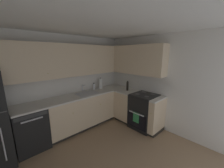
# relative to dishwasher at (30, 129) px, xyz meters

# --- Properties ---
(ground_plane) EXTENTS (3.84, 3.40, 0.02)m
(ground_plane) POSITION_rel_dishwasher_xyz_m (0.78, -1.40, -0.45)
(ground_plane) COLOR #937556
(wall_back) EXTENTS (3.94, 0.05, 2.41)m
(wall_back) POSITION_rel_dishwasher_xyz_m (0.78, 0.33, 0.76)
(wall_back) COLOR silver
(wall_back) RESTS_ON ground_plane
(wall_right) EXTENTS (0.05, 3.50, 2.41)m
(wall_right) POSITION_rel_dishwasher_xyz_m (2.72, -1.40, 0.76)
(wall_right) COLOR silver
(wall_right) RESTS_ON ground_plane
(ceiling) EXTENTS (3.94, 3.50, 0.05)m
(ceiling) POSITION_rel_dishwasher_xyz_m (0.78, -1.40, 2.00)
(ceiling) COLOR white
(dishwasher) EXTENTS (0.60, 0.63, 0.88)m
(dishwasher) POSITION_rel_dishwasher_xyz_m (0.00, 0.00, 0.00)
(dishwasher) COLOR black
(dishwasher) RESTS_ON ground_plane
(lower_cabinets_back) EXTENTS (1.79, 0.62, 0.88)m
(lower_cabinets_back) POSITION_rel_dishwasher_xyz_m (1.20, 0.00, 0.00)
(lower_cabinets_back) COLOR beige
(lower_cabinets_back) RESTS_ON ground_plane
(countertop_back) EXTENTS (3.00, 0.60, 0.03)m
(countertop_back) POSITION_rel_dishwasher_xyz_m (1.20, 0.00, 0.46)
(countertop_back) COLOR beige
(countertop_back) RESTS_ON lower_cabinets_back
(lower_cabinets_right) EXTENTS (0.62, 1.31, 0.88)m
(lower_cabinets_right) POSITION_rel_dishwasher_xyz_m (2.40, -0.78, 0.00)
(lower_cabinets_right) COLOR beige
(lower_cabinets_right) RESTS_ON ground_plane
(countertop_right) EXTENTS (0.60, 1.31, 0.03)m
(countertop_right) POSITION_rel_dishwasher_xyz_m (2.40, -0.78, 0.46)
(countertop_right) COLOR beige
(countertop_right) RESTS_ON lower_cabinets_right
(oven_range) EXTENTS (0.68, 0.62, 1.07)m
(oven_range) POSITION_rel_dishwasher_xyz_m (2.42, -1.14, 0.02)
(oven_range) COLOR black
(oven_range) RESTS_ON ground_plane
(upper_cabinets_back) EXTENTS (2.68, 0.34, 0.77)m
(upper_cabinets_back) POSITION_rel_dishwasher_xyz_m (1.04, 0.14, 1.35)
(upper_cabinets_back) COLOR beige
(upper_cabinets_right) EXTENTS (0.32, 1.85, 0.77)m
(upper_cabinets_right) POSITION_rel_dishwasher_xyz_m (2.54, -0.62, 1.35)
(upper_cabinets_right) COLOR beige
(sink) EXTENTS (0.58, 0.40, 0.10)m
(sink) POSITION_rel_dishwasher_xyz_m (1.38, -0.03, 0.43)
(sink) COLOR #B7B7BC
(sink) RESTS_ON countertop_back
(faucet) EXTENTS (0.07, 0.16, 0.20)m
(faucet) POSITION_rel_dishwasher_xyz_m (1.39, 0.18, 0.60)
(faucet) COLOR silver
(faucet) RESTS_ON countertop_back
(soap_bottle) EXTENTS (0.06, 0.06, 0.20)m
(soap_bottle) POSITION_rel_dishwasher_xyz_m (1.75, 0.18, 0.56)
(soap_bottle) COLOR silver
(soap_bottle) RESTS_ON countertop_back
(paper_towel_roll) EXTENTS (0.11, 0.11, 0.35)m
(paper_towel_roll) POSITION_rel_dishwasher_xyz_m (1.98, 0.16, 0.62)
(paper_towel_roll) COLOR white
(paper_towel_roll) RESTS_ON countertop_back
(oil_bottle) EXTENTS (0.06, 0.06, 0.28)m
(oil_bottle) POSITION_rel_dishwasher_xyz_m (2.40, -0.56, 0.61)
(oil_bottle) COLOR black
(oil_bottle) RESTS_ON countertop_right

